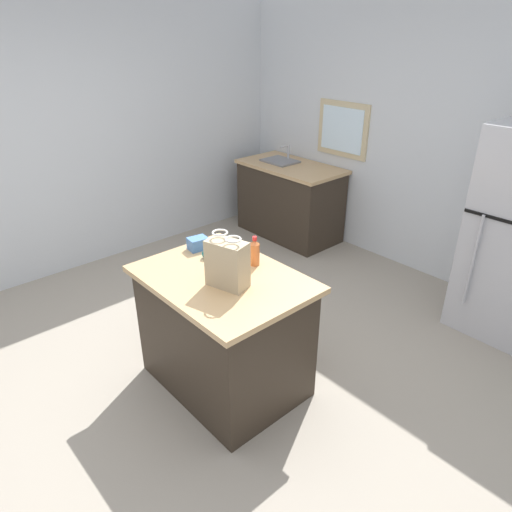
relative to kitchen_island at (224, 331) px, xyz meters
name	(u,v)px	position (x,y,z in m)	size (l,w,h in m)	color
ground	(217,375)	(-0.09, -0.02, -0.45)	(6.47, 6.47, 0.00)	#9E9384
back_wall	(429,145)	(-0.11, 2.68, 0.87)	(4.95, 0.13, 2.65)	silver
left_wall	(59,144)	(-2.57, -0.02, 0.87)	(0.10, 5.39, 2.65)	silver
kitchen_island	(224,331)	(0.00, 0.00, 0.00)	(1.15, 0.85, 0.89)	#33281E
sink_counter	(289,200)	(-1.59, 2.28, 0.01)	(1.27, 0.69, 1.08)	#33281E
shopping_bag	(227,263)	(0.12, -0.04, 0.60)	(0.28, 0.20, 0.35)	tan
small_box	(198,244)	(-0.44, 0.12, 0.49)	(0.10, 0.14, 0.09)	#4775B7
bottle	(255,252)	(0.02, 0.27, 0.54)	(0.07, 0.07, 0.21)	#C66633
ear_defenders	(216,256)	(-0.23, 0.12, 0.47)	(0.21, 0.21, 0.06)	black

